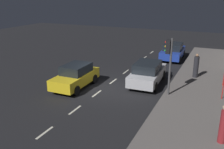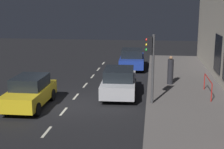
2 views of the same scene
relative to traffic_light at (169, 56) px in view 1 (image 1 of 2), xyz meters
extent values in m
plane|color=black|center=(-4.17, -0.42, -2.64)|extent=(60.00, 60.00, 0.00)
cube|color=#5B5654|center=(2.08, -0.42, -2.56)|extent=(4.50, 32.00, 0.15)
cube|color=beige|center=(-4.17, -6.62, -2.63)|extent=(0.12, 1.20, 0.01)
cube|color=beige|center=(-4.17, -4.02, -2.63)|extent=(0.12, 1.20, 0.01)
cube|color=beige|center=(-4.17, -1.42, -2.63)|extent=(0.12, 1.20, 0.01)
cube|color=beige|center=(-4.17, 1.18, -2.63)|extent=(0.12, 1.20, 0.01)
cube|color=beige|center=(-4.17, 3.78, -2.63)|extent=(0.12, 1.20, 0.01)
cube|color=beige|center=(-4.17, 6.38, -2.63)|extent=(0.12, 1.20, 0.01)
cube|color=beige|center=(-4.17, 8.98, -2.63)|extent=(0.12, 1.20, 0.01)
cube|color=beige|center=(-4.17, 11.58, -2.63)|extent=(0.12, 1.20, 0.01)
cylinder|color=#424244|center=(0.12, 0.00, -0.72)|extent=(0.13, 0.13, 3.54)
cube|color=black|center=(-0.07, 0.00, 0.53)|extent=(0.26, 0.32, 0.84)
sphere|color=red|center=(-0.21, 0.00, 0.79)|extent=(0.15, 0.15, 0.15)
sphere|color=gold|center=(-0.21, 0.00, 0.53)|extent=(0.15, 0.15, 0.15)
sphere|color=green|center=(-0.21, 0.00, 0.28)|extent=(0.15, 0.15, 0.15)
cube|color=#B7B7BC|center=(-1.78, 1.87, -2.01)|extent=(2.03, 4.57, 0.70)
cube|color=black|center=(-1.77, 1.69, -1.36)|extent=(1.71, 2.40, 0.60)
cylinder|color=black|center=(-2.69, 3.22, -2.32)|extent=(0.25, 0.65, 0.64)
cylinder|color=black|center=(-0.98, 3.30, -2.32)|extent=(0.25, 0.65, 0.64)
cylinder|color=black|center=(-2.57, 0.44, -2.32)|extent=(0.25, 0.65, 0.64)
cylinder|color=black|center=(-0.86, 0.52, -2.32)|extent=(0.25, 0.65, 0.64)
cube|color=gold|center=(-6.05, -0.96, -2.01)|extent=(1.75, 3.99, 0.70)
cube|color=black|center=(-6.05, -0.80, -1.36)|extent=(1.52, 2.08, 0.60)
cylinder|color=black|center=(-5.24, -2.18, -2.32)|extent=(0.23, 0.64, 0.64)
cylinder|color=black|center=(-6.82, -2.20, -2.32)|extent=(0.23, 0.64, 0.64)
cylinder|color=black|center=(-5.27, 0.28, -2.32)|extent=(0.23, 0.64, 0.64)
cylinder|color=black|center=(-6.85, 0.26, -2.32)|extent=(0.23, 0.64, 0.64)
cube|color=#1E389E|center=(-1.54, 9.62, -2.01)|extent=(1.99, 4.41, 0.70)
cube|color=black|center=(-1.53, 9.45, -1.36)|extent=(1.70, 2.31, 0.60)
cylinder|color=black|center=(-2.45, 10.94, -2.32)|extent=(0.24, 0.65, 0.64)
cylinder|color=black|center=(-0.72, 11.00, -2.32)|extent=(0.24, 0.65, 0.64)
cylinder|color=black|center=(-2.37, 8.25, -2.32)|extent=(0.24, 0.65, 0.64)
cylinder|color=black|center=(-0.63, 8.30, -2.32)|extent=(0.24, 0.65, 0.64)
cylinder|color=#232328|center=(1.24, 4.21, -1.70)|extent=(0.51, 0.51, 1.58)
sphere|color=#936B4C|center=(1.24, 4.21, -0.79)|extent=(0.22, 0.22, 0.22)
cube|color=#936B4C|center=(1.29, 4.31, -0.79)|extent=(0.07, 0.07, 0.06)
cylinder|color=maroon|center=(3.31, -4.32, -1.75)|extent=(0.46, 0.46, 1.47)
cube|color=tan|center=(3.22, -4.24, -0.89)|extent=(0.08, 0.08, 0.07)
cylinder|color=red|center=(3.19, 0.66, -2.01)|extent=(0.05, 0.05, 0.95)
cylinder|color=red|center=(3.19, 3.13, -2.01)|extent=(0.05, 0.05, 0.95)
cylinder|color=red|center=(3.19, 1.89, -1.54)|extent=(0.05, 2.47, 0.05)
camera|label=1|loc=(2.87, -14.57, 3.54)|focal=39.92mm
camera|label=2|loc=(0.08, -16.22, 2.61)|focal=52.31mm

